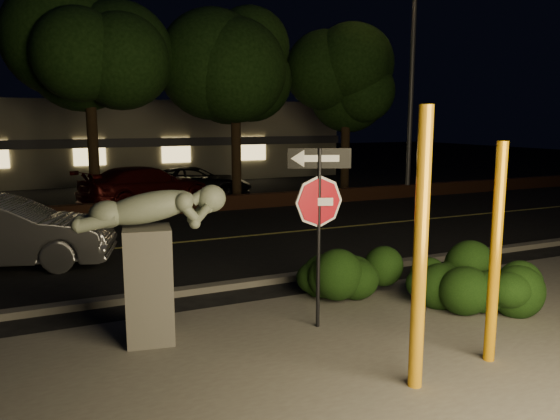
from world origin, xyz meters
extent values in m
plane|color=black|center=(0.00, 10.00, 0.00)|extent=(90.00, 90.00, 0.00)
cube|color=#4C4944|center=(0.00, -1.00, 0.01)|extent=(14.00, 6.00, 0.02)
cube|color=black|center=(0.00, 7.00, 0.01)|extent=(80.00, 8.00, 0.01)
cube|color=#B7AE49|center=(0.00, 7.00, 0.02)|extent=(80.00, 0.12, 0.00)
cube|color=#4C4944|center=(0.00, 2.90, 0.06)|extent=(80.00, 0.25, 0.12)
cube|color=#4D2918|center=(0.00, 11.30, 0.25)|extent=(40.00, 0.35, 0.50)
cube|color=black|center=(0.00, 17.00, 0.01)|extent=(40.00, 12.00, 0.01)
cube|color=gray|center=(0.00, 25.00, 2.00)|extent=(22.00, 10.00, 4.00)
cube|color=#333338|center=(0.00, 19.90, 2.00)|extent=(22.00, 0.20, 0.40)
cube|color=#FFD87F|center=(-2.00, 19.95, 1.60)|extent=(1.40, 0.08, 1.20)
cube|color=#FFD87F|center=(2.00, 19.95, 1.60)|extent=(1.40, 0.08, 1.20)
cube|color=#FFD87F|center=(6.00, 19.95, 1.60)|extent=(1.40, 0.08, 1.20)
cylinder|color=black|center=(-2.50, 13.20, 2.12)|extent=(0.36, 0.36, 4.25)
ellipsoid|color=black|center=(-2.50, 13.20, 6.07)|extent=(5.20, 5.20, 4.68)
cylinder|color=black|center=(2.50, 12.80, 2.00)|extent=(0.36, 0.36, 4.00)
ellipsoid|color=black|center=(2.50, 12.80, 5.68)|extent=(4.80, 4.80, 4.32)
cylinder|color=black|center=(7.50, 13.30, 1.95)|extent=(0.36, 0.36, 3.90)
ellipsoid|color=black|center=(7.50, 13.30, 5.44)|extent=(4.40, 4.40, 3.96)
cylinder|color=orange|center=(-0.54, -1.57, 1.63)|extent=(0.16, 0.16, 3.25)
cylinder|color=orange|center=(0.78, -1.40, 1.42)|extent=(0.14, 0.14, 2.84)
cylinder|color=black|center=(-0.69, 0.53, 1.34)|extent=(0.06, 0.06, 2.69)
cube|color=white|center=(-0.69, 0.53, 1.92)|extent=(0.39, 0.17, 0.12)
cube|color=black|center=(-0.69, 0.53, 2.54)|extent=(0.86, 0.35, 0.29)
cube|color=white|center=(-0.69, 0.53, 2.54)|extent=(0.54, 0.23, 0.12)
cube|color=#4C4944|center=(-3.07, 1.05, 0.82)|extent=(0.74, 0.74, 1.64)
sphere|color=gray|center=(-2.19, 0.90, 2.01)|extent=(0.38, 0.38, 0.38)
ellipsoid|color=black|center=(0.58, 1.58, 0.49)|extent=(2.03, 1.24, 0.99)
ellipsoid|color=black|center=(1.75, 0.74, 0.57)|extent=(1.97, 1.57, 1.14)
ellipsoid|color=black|center=(2.18, -0.12, 0.51)|extent=(1.47, 0.92, 1.02)
cylinder|color=#49494E|center=(9.19, 11.26, 4.66)|extent=(0.19, 0.19, 9.32)
imported|color=#A8A9AD|center=(-5.14, 6.29, 0.75)|extent=(4.79, 2.75, 1.49)
imported|color=#400B0A|center=(-0.71, 13.45, 0.71)|extent=(5.30, 3.61, 1.42)
imported|color=black|center=(1.40, 14.49, 0.62)|extent=(4.85, 3.36, 1.23)
camera|label=1|loc=(-4.44, -6.32, 3.10)|focal=35.00mm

